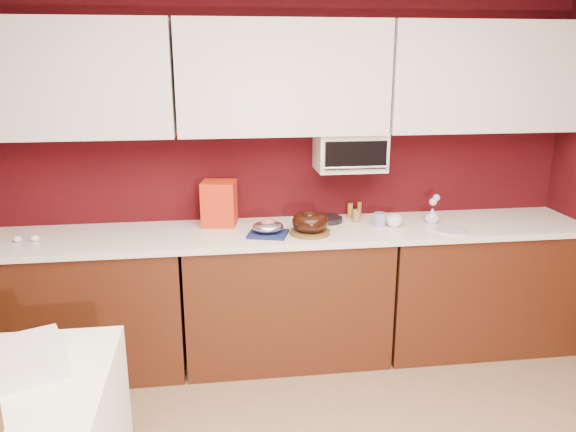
% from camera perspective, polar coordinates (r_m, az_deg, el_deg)
% --- Properties ---
extents(wall_back, '(4.00, 0.02, 2.50)m').
position_cam_1_polar(wall_back, '(3.84, -0.83, 4.96)').
color(wall_back, '#3B080B').
rests_on(wall_back, floor).
extents(base_cabinet_left, '(1.31, 0.58, 0.86)m').
position_cam_1_polar(base_cabinet_left, '(3.87, -20.45, -8.77)').
color(base_cabinet_left, '#451F0D').
rests_on(base_cabinet_left, floor).
extents(base_cabinet_center, '(1.31, 0.58, 0.86)m').
position_cam_1_polar(base_cabinet_center, '(3.79, -0.21, -8.20)').
color(base_cabinet_center, '#451F0D').
rests_on(base_cabinet_center, floor).
extents(base_cabinet_right, '(1.31, 0.58, 0.86)m').
position_cam_1_polar(base_cabinet_right, '(4.17, 18.41, -6.78)').
color(base_cabinet_right, '#451F0D').
rests_on(base_cabinet_right, floor).
extents(countertop, '(4.00, 0.62, 0.04)m').
position_cam_1_polar(countertop, '(3.63, -0.22, -1.70)').
color(countertop, white).
rests_on(countertop, base_cabinet_center).
extents(upper_cabinet_left, '(1.31, 0.33, 0.70)m').
position_cam_1_polar(upper_cabinet_left, '(3.69, -22.12, 12.78)').
color(upper_cabinet_left, white).
rests_on(upper_cabinet_left, wall_back).
extents(upper_cabinet_center, '(1.31, 0.33, 0.70)m').
position_cam_1_polar(upper_cabinet_center, '(3.61, -0.55, 13.85)').
color(upper_cabinet_center, white).
rests_on(upper_cabinet_center, wall_back).
extents(upper_cabinet_right, '(1.31, 0.33, 0.70)m').
position_cam_1_polar(upper_cabinet_right, '(4.00, 19.29, 13.19)').
color(upper_cabinet_right, white).
rests_on(upper_cabinet_right, wall_back).
extents(toaster_oven, '(0.45, 0.30, 0.25)m').
position_cam_1_polar(toaster_oven, '(3.76, 6.30, 6.56)').
color(toaster_oven, white).
rests_on(toaster_oven, upper_cabinet_center).
extents(toaster_oven_door, '(0.40, 0.02, 0.18)m').
position_cam_1_polar(toaster_oven_door, '(3.61, 6.91, 6.15)').
color(toaster_oven_door, black).
rests_on(toaster_oven_door, toaster_oven).
extents(toaster_oven_handle, '(0.42, 0.02, 0.02)m').
position_cam_1_polar(toaster_oven_handle, '(3.61, 6.93, 4.93)').
color(toaster_oven_handle, silver).
rests_on(toaster_oven_handle, toaster_oven).
extents(cake_base, '(0.28, 0.28, 0.02)m').
position_cam_1_polar(cake_base, '(3.54, 2.25, -1.66)').
color(cake_base, brown).
rests_on(cake_base, countertop).
extents(bundt_cake, '(0.28, 0.28, 0.09)m').
position_cam_1_polar(bundt_cake, '(3.52, 2.26, -0.60)').
color(bundt_cake, black).
rests_on(bundt_cake, cake_base).
extents(navy_towel, '(0.28, 0.26, 0.02)m').
position_cam_1_polar(navy_towel, '(3.51, -2.05, -1.82)').
color(navy_towel, navy).
rests_on(navy_towel, countertop).
extents(foil_ham_nest, '(0.23, 0.21, 0.07)m').
position_cam_1_polar(foil_ham_nest, '(3.50, -2.05, -1.11)').
color(foil_ham_nest, silver).
rests_on(foil_ham_nest, navy_towel).
extents(roasted_ham, '(0.10, 0.09, 0.06)m').
position_cam_1_polar(roasted_ham, '(3.49, -2.06, -0.72)').
color(roasted_ham, '#B85A54').
rests_on(roasted_ham, foil_ham_nest).
extents(pandoro_box, '(0.25, 0.23, 0.29)m').
position_cam_1_polar(pandoro_box, '(3.72, -6.99, 1.29)').
color(pandoro_box, '#B30B0E').
rests_on(pandoro_box, countertop).
extents(dark_pan, '(0.20, 0.20, 0.03)m').
position_cam_1_polar(dark_pan, '(3.81, 4.12, -0.35)').
color(dark_pan, black).
rests_on(dark_pan, countertop).
extents(coffee_mug, '(0.12, 0.12, 0.09)m').
position_cam_1_polar(coffee_mug, '(3.74, 10.76, -0.40)').
color(coffee_mug, white).
rests_on(coffee_mug, countertop).
extents(blue_jar, '(0.09, 0.09, 0.09)m').
position_cam_1_polar(blue_jar, '(3.74, 9.30, -0.35)').
color(blue_jar, navy).
rests_on(blue_jar, countertop).
extents(flower_vase, '(0.09, 0.09, 0.11)m').
position_cam_1_polar(flower_vase, '(3.88, 14.43, 0.09)').
color(flower_vase, silver).
rests_on(flower_vase, countertop).
extents(flower_pink, '(0.05, 0.05, 0.05)m').
position_cam_1_polar(flower_pink, '(3.85, 14.53, 1.41)').
color(flower_pink, '#FF93C5').
rests_on(flower_pink, flower_vase).
extents(flower_blue, '(0.05, 0.05, 0.05)m').
position_cam_1_polar(flower_blue, '(3.88, 14.85, 1.81)').
color(flower_blue, '#81B2CF').
rests_on(flower_blue, flower_vase).
extents(china_plate, '(0.22, 0.22, 0.01)m').
position_cam_1_polar(china_plate, '(3.75, 16.26, -1.37)').
color(china_plate, silver).
rests_on(china_plate, countertop).
extents(amber_bottle, '(0.05, 0.05, 0.11)m').
position_cam_1_polar(amber_bottle, '(3.90, 6.33, 0.53)').
color(amber_bottle, olive).
rests_on(amber_bottle, countertop).
extents(paper_cup, '(0.06, 0.06, 0.08)m').
position_cam_1_polar(paper_cup, '(3.82, 6.97, 0.02)').
color(paper_cup, brown).
rests_on(paper_cup, countertop).
extents(egg_left, '(0.05, 0.04, 0.04)m').
position_cam_1_polar(egg_left, '(3.75, -25.79, -2.13)').
color(egg_left, silver).
rests_on(egg_left, countertop).
extents(egg_right, '(0.06, 0.05, 0.04)m').
position_cam_1_polar(egg_right, '(3.72, -24.33, -2.07)').
color(egg_right, white).
rests_on(egg_right, countertop).
extents(newspaper_stack, '(0.42, 0.39, 0.12)m').
position_cam_1_polar(newspaper_stack, '(2.55, -25.69, -13.08)').
color(newspaper_stack, white).
rests_on(newspaper_stack, dining_table).
extents(amber_bottle_tall, '(0.03, 0.03, 0.11)m').
position_cam_1_polar(amber_bottle_tall, '(3.93, 7.25, 0.66)').
color(amber_bottle_tall, brown).
rests_on(amber_bottle_tall, countertop).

